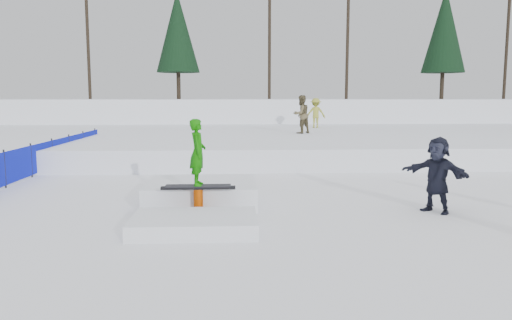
{
  "coord_description": "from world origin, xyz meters",
  "views": [
    {
      "loc": [
        -0.08,
        -9.61,
        2.58
      ],
      "look_at": [
        0.5,
        2.0,
        1.1
      ],
      "focal_mm": 35.0,
      "sensor_mm": 36.0,
      "label": 1
    }
  ],
  "objects_px": {
    "safety_fence": "(31,160)",
    "jib_rail_feature": "(200,197)",
    "walker_olive": "(301,114)",
    "walker_ygreen": "(316,113)",
    "spectator_dark": "(437,175)"
  },
  "relations": [
    {
      "from": "safety_fence",
      "to": "jib_rail_feature",
      "type": "xyz_separation_m",
      "value": [
        5.7,
        -5.02,
        -0.25
      ]
    },
    {
      "from": "walker_olive",
      "to": "walker_ygreen",
      "type": "height_order",
      "value": "walker_olive"
    },
    {
      "from": "spectator_dark",
      "to": "walker_ygreen",
      "type": "bearing_deg",
      "value": 140.19
    },
    {
      "from": "walker_ygreen",
      "to": "jib_rail_feature",
      "type": "bearing_deg",
      "value": 77.54
    },
    {
      "from": "walker_ygreen",
      "to": "jib_rail_feature",
      "type": "relative_size",
      "value": 0.39
    },
    {
      "from": "safety_fence",
      "to": "jib_rail_feature",
      "type": "height_order",
      "value": "jib_rail_feature"
    },
    {
      "from": "safety_fence",
      "to": "spectator_dark",
      "type": "bearing_deg",
      "value": -26.38
    },
    {
      "from": "safety_fence",
      "to": "spectator_dark",
      "type": "xyz_separation_m",
      "value": [
        11.0,
        -5.46,
        0.3
      ]
    },
    {
      "from": "spectator_dark",
      "to": "jib_rail_feature",
      "type": "distance_m",
      "value": 5.34
    },
    {
      "from": "walker_olive",
      "to": "jib_rail_feature",
      "type": "bearing_deg",
      "value": 39.64
    },
    {
      "from": "walker_ygreen",
      "to": "jib_rail_feature",
      "type": "height_order",
      "value": "walker_ygreen"
    },
    {
      "from": "safety_fence",
      "to": "spectator_dark",
      "type": "height_order",
      "value": "spectator_dark"
    },
    {
      "from": "spectator_dark",
      "to": "safety_fence",
      "type": "bearing_deg",
      "value": -155.24
    },
    {
      "from": "safety_fence",
      "to": "spectator_dark",
      "type": "distance_m",
      "value": 12.28
    },
    {
      "from": "safety_fence",
      "to": "walker_olive",
      "type": "bearing_deg",
      "value": 38.97
    }
  ]
}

